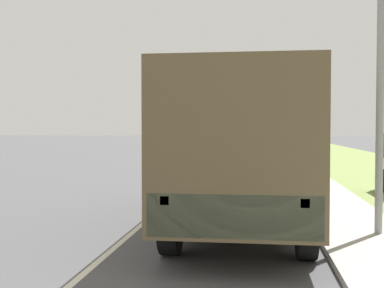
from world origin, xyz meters
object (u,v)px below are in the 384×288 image
at_px(military_truck, 242,146).
at_px(lamp_post, 369,15).
at_px(car_nearest_ahead, 243,158).
at_px(car_second_ahead, 198,148).

distance_m(military_truck, lamp_post, 3.53).
height_order(military_truck, car_nearest_ahead, military_truck).
height_order(car_second_ahead, lamp_post, lamp_post).
xyz_separation_m(military_truck, car_nearest_ahead, (-0.33, 13.12, -1.06)).
bearing_deg(car_nearest_ahead, lamp_post, -79.01).
distance_m(military_truck, car_second_ahead, 25.26).
xyz_separation_m(car_nearest_ahead, car_second_ahead, (-3.61, 11.80, -0.03)).
xyz_separation_m(military_truck, lamp_post, (2.38, -0.83, 2.48)).
xyz_separation_m(car_nearest_ahead, lamp_post, (2.71, -13.95, 3.54)).
distance_m(car_second_ahead, lamp_post, 26.76).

